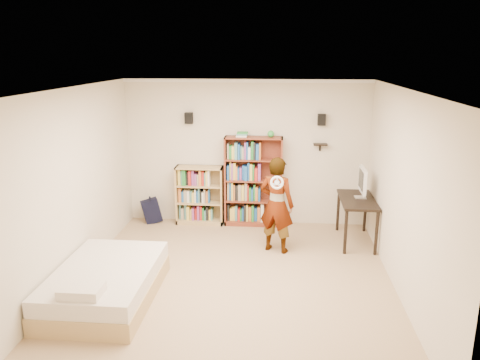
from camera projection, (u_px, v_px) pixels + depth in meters
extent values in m
cube|color=tan|center=(233.00, 282.00, 6.65)|extent=(4.50, 5.00, 0.01)
cube|color=beige|center=(246.00, 153.00, 8.70)|extent=(4.50, 0.02, 2.70)
cube|color=beige|center=(202.00, 275.00, 3.90)|extent=(4.50, 0.02, 2.70)
cube|color=beige|center=(72.00, 187.00, 6.49)|extent=(0.02, 5.00, 2.70)
cube|color=beige|center=(404.00, 195.00, 6.11)|extent=(0.02, 5.00, 2.70)
cube|color=white|center=(232.00, 89.00, 5.95)|extent=(4.50, 5.00, 0.02)
cube|color=white|center=(247.00, 81.00, 8.33)|extent=(4.50, 0.06, 0.06)
cube|color=white|center=(199.00, 117.00, 3.58)|extent=(4.50, 0.06, 0.06)
cube|color=white|center=(64.00, 90.00, 6.14)|extent=(0.06, 5.00, 0.06)
cube|color=white|center=(411.00, 93.00, 5.77)|extent=(0.06, 5.00, 0.06)
cube|color=black|center=(189.00, 118.00, 8.53)|extent=(0.14, 0.12, 0.20)
cube|color=black|center=(322.00, 120.00, 8.32)|extent=(0.14, 0.12, 0.20)
cube|color=black|center=(320.00, 144.00, 8.45)|extent=(0.25, 0.16, 0.02)
imported|color=black|center=(277.00, 205.00, 7.51)|extent=(0.67, 0.56, 1.58)
torus|color=silver|center=(277.00, 183.00, 7.10)|extent=(0.21, 0.08, 0.21)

